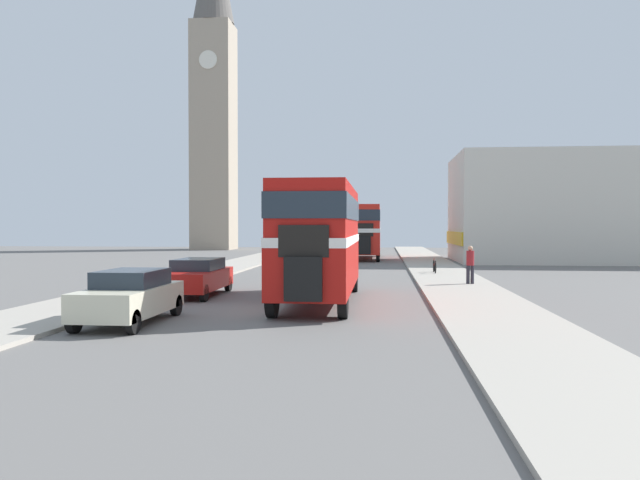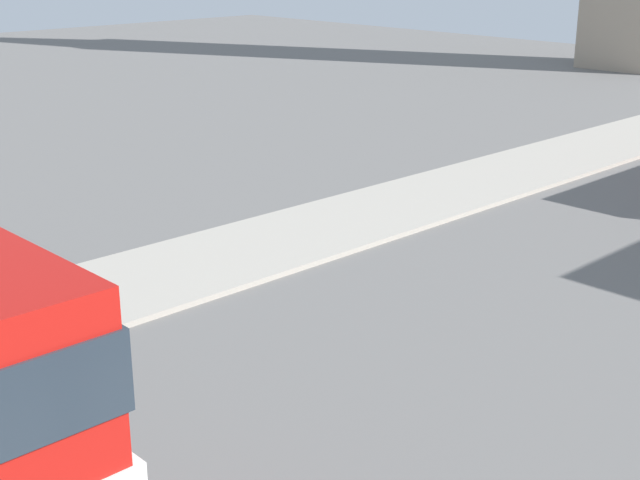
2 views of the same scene
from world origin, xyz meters
name	(u,v)px [view 1 (image 1 of 2)]	position (x,y,z in m)	size (l,w,h in m)	color
ground_plane	(277,312)	(0.00, 0.00, 0.00)	(120.00, 120.00, 0.00)	slate
sidewalk_right	(492,313)	(6.75, 0.00, 0.06)	(3.50, 120.00, 0.12)	#A8A093
sidewalk_left	(77,307)	(-6.75, 0.00, 0.06)	(3.50, 120.00, 0.12)	#A8A093
double_decker_bus	(320,234)	(1.13, 2.52, 2.48)	(2.44, 9.74, 4.14)	#B2140F
bus_distant	(365,227)	(1.98, 32.47, 2.63)	(2.47, 10.93, 4.41)	red
car_parked_near	(130,296)	(-3.74, -2.80, 0.78)	(1.77, 4.24, 1.51)	beige
car_parked_mid	(197,276)	(-3.90, 4.19, 0.76)	(1.80, 4.53, 1.46)	red
pedestrian_walking	(470,262)	(7.36, 9.12, 1.10)	(0.35, 0.35, 1.73)	#282833
bicycle_on_pavement	(435,266)	(6.31, 15.72, 0.48)	(0.05, 1.76, 0.78)	black
church_tower	(214,77)	(-16.18, 51.63, 20.11)	(4.83, 4.83, 39.35)	tan
shop_building_block	(594,208)	(19.57, 29.93, 4.11)	(21.15, 10.64, 8.23)	beige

